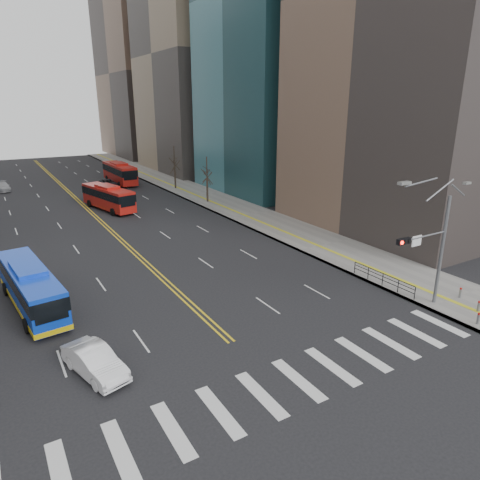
% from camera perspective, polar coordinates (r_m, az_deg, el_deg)
% --- Properties ---
extents(ground, '(220.00, 220.00, 0.00)m').
position_cam_1_polar(ground, '(23.35, 5.35, -18.92)').
color(ground, black).
extents(sidewalk_right, '(7.00, 130.00, 0.15)m').
position_cam_1_polar(sidewalk_right, '(67.91, -5.11, 6.02)').
color(sidewalk_right, gray).
rests_on(sidewalk_right, ground).
extents(crosswalk, '(26.70, 4.00, 0.01)m').
position_cam_1_polar(crosswalk, '(23.34, 5.35, -18.91)').
color(crosswalk, silver).
rests_on(crosswalk, ground).
extents(centerline, '(0.55, 100.00, 0.01)m').
position_cam_1_polar(centerline, '(72.18, -21.36, 5.51)').
color(centerline, gold).
rests_on(centerline, ground).
extents(office_towers, '(83.00, 134.00, 58.00)m').
position_cam_1_polar(office_towers, '(84.78, -25.03, 23.11)').
color(office_towers, gray).
rests_on(office_towers, ground).
extents(signal_mast, '(5.37, 0.37, 9.39)m').
position_cam_1_polar(signal_mast, '(31.58, 24.01, -0.46)').
color(signal_mast, slate).
rests_on(signal_mast, ground).
extents(pedestrian_railing, '(0.06, 6.06, 1.02)m').
position_cam_1_polar(pedestrian_railing, '(35.58, 18.51, -4.76)').
color(pedestrian_railing, black).
rests_on(pedestrian_railing, sidewalk_right).
extents(bollards, '(2.87, 3.17, 0.78)m').
position_cam_1_polar(bollards, '(34.02, 28.53, -7.64)').
color(bollards, slate).
rests_on(bollards, sidewalk_right).
extents(street_trees, '(35.20, 47.20, 7.60)m').
position_cam_1_polar(street_trees, '(50.45, -25.78, 5.74)').
color(street_trees, black).
rests_on(street_trees, ground).
extents(blue_bus, '(3.53, 11.14, 3.21)m').
position_cam_1_polar(blue_bus, '(33.51, -26.14, -5.54)').
color(blue_bus, '#0D38C6').
rests_on(blue_bus, ground).
extents(red_bus_near, '(4.72, 10.83, 3.36)m').
position_cam_1_polar(red_bus_near, '(60.69, -17.18, 5.61)').
color(red_bus_near, red).
rests_on(red_bus_near, ground).
extents(red_bus_far, '(3.19, 11.86, 3.73)m').
position_cam_1_polar(red_bus_far, '(80.57, -15.76, 8.74)').
color(red_bus_far, red).
rests_on(red_bus_far, ground).
extents(car_white, '(2.86, 4.94, 1.54)m').
position_cam_1_polar(car_white, '(24.96, -18.81, -15.09)').
color(car_white, white).
rests_on(car_white, ground).
extents(car_dark_mid, '(2.51, 3.86, 1.22)m').
position_cam_1_polar(car_dark_mid, '(63.00, -14.82, 5.06)').
color(car_dark_mid, black).
rests_on(car_dark_mid, ground).
extents(car_silver, '(2.22, 5.01, 1.43)m').
position_cam_1_polar(car_silver, '(80.94, -29.08, 6.23)').
color(car_silver, '#99999E').
rests_on(car_silver, ground).
extents(car_dark_far, '(2.54, 4.83, 1.30)m').
position_cam_1_polar(car_dark_far, '(78.09, -17.15, 7.29)').
color(car_dark_far, black).
rests_on(car_dark_far, ground).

